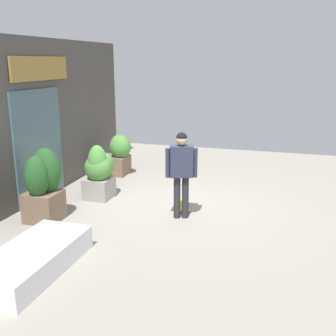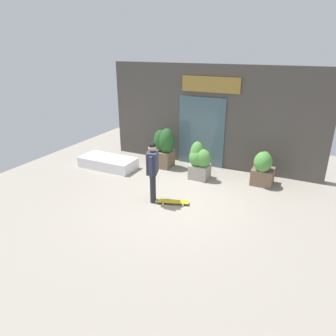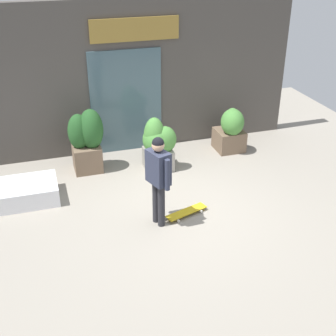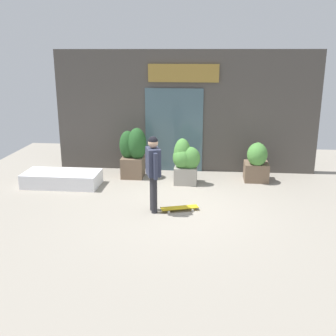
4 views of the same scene
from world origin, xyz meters
The scene contains 8 objects.
ground_plane centered at (0.00, 0.00, 0.00)m, with size 12.00×12.00×0.00m, color gray.
building_facade centered at (-0.01, 3.02, 1.71)m, with size 7.45×0.31×3.44m.
skateboarder centered at (-0.47, -0.33, 1.03)m, with size 0.38×0.58×1.68m.
skateboard centered at (0.09, -0.23, 0.06)m, with size 0.85×0.45×0.08m.
planter_box_left centered at (0.09, 1.68, 0.62)m, with size 0.72×0.60×1.22m.
planter_box_right centered at (1.99, 2.08, 0.55)m, with size 0.63×0.76×1.07m.
planter_box_mid centered at (-1.36, 2.13, 0.74)m, with size 0.75×0.61×1.39m.
snow_ledge centered at (-3.08, 1.18, 0.18)m, with size 1.95×0.90×0.37m, color white.
Camera 2 is at (3.20, -6.90, 3.97)m, focal length 32.91 mm.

